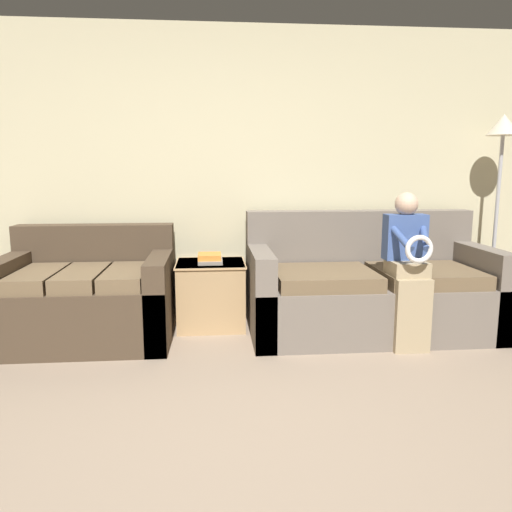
# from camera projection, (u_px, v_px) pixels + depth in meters

# --- Properties ---
(ground_plane) EXTENTS (14.00, 14.00, 0.00)m
(ground_plane) POSITION_uv_depth(u_px,v_px,m) (250.00, 499.00, 2.03)
(ground_plane) COLOR gray
(wall_back) EXTENTS (7.58, 0.06, 2.55)m
(wall_back) POSITION_uv_depth(u_px,v_px,m) (227.00, 176.00, 4.41)
(wall_back) COLOR beige
(wall_back) RESTS_ON ground_plane
(couch_main) EXTENTS (1.98, 0.96, 0.98)m
(couch_main) POSITION_uv_depth(u_px,v_px,m) (368.00, 290.00, 4.14)
(couch_main) COLOR #70665B
(couch_main) RESTS_ON ground_plane
(couch_side) EXTENTS (1.30, 0.96, 0.88)m
(couch_side) POSITION_uv_depth(u_px,v_px,m) (88.00, 298.00, 3.94)
(couch_side) COLOR #473828
(couch_side) RESTS_ON ground_plane
(child_left_seated) EXTENTS (0.31, 0.38, 1.16)m
(child_left_seated) POSITION_uv_depth(u_px,v_px,m) (408.00, 264.00, 3.70)
(child_left_seated) COLOR tan
(child_left_seated) RESTS_ON ground_plane
(side_shelf) EXTENTS (0.58, 0.53, 0.56)m
(side_shelf) POSITION_uv_depth(u_px,v_px,m) (211.00, 294.00, 4.25)
(side_shelf) COLOR tan
(side_shelf) RESTS_ON ground_plane
(book_stack) EXTENTS (0.20, 0.29, 0.07)m
(book_stack) POSITION_uv_depth(u_px,v_px,m) (210.00, 258.00, 4.19)
(book_stack) COLOR gray
(book_stack) RESTS_ON side_shelf
(floor_lamp) EXTENTS (0.28, 0.28, 1.80)m
(floor_lamp) POSITION_uv_depth(u_px,v_px,m) (501.00, 155.00, 4.30)
(floor_lamp) COLOR #2D2B28
(floor_lamp) RESTS_ON ground_plane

